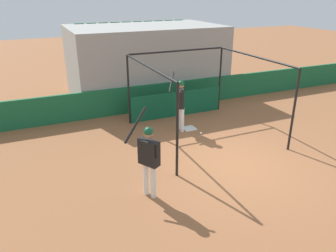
{
  "coord_description": "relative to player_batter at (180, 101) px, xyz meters",
  "views": [
    {
      "loc": [
        -5.0,
        -6.62,
        4.49
      ],
      "look_at": [
        -1.57,
        1.15,
        0.97
      ],
      "focal_mm": 35.0,
      "sensor_mm": 36.0,
      "label": 1
    }
  ],
  "objects": [
    {
      "name": "home_plate",
      "position": [
        0.35,
        -0.01,
        -1.06
      ],
      "size": [
        0.44,
        0.44,
        0.02
      ],
      "color": "white",
      "rests_on": "ground"
    },
    {
      "name": "outfield_wall",
      "position": [
        0.39,
        2.38,
        -0.54
      ],
      "size": [
        24.0,
        0.12,
        1.05
      ],
      "color": "#196038",
      "rests_on": "ground"
    },
    {
      "name": "baseball",
      "position": [
        0.49,
        -0.61,
        -1.03
      ],
      "size": [
        0.07,
        0.07,
        0.07
      ],
      "color": "white",
      "rests_on": "ground"
    },
    {
      "name": "ground_plane",
      "position": [
        0.39,
        -2.79,
        -1.07
      ],
      "size": [
        60.0,
        60.0,
        0.0
      ],
      "primitive_type": "plane",
      "color": "#935B38"
    },
    {
      "name": "batting_cage",
      "position": [
        0.49,
        0.51,
        0.06
      ],
      "size": [
        3.83,
        4.07,
        2.52
      ],
      "color": "black",
      "rests_on": "ground"
    },
    {
      "name": "player_waiting",
      "position": [
        -2.37,
        -3.25,
        -0.0
      ],
      "size": [
        0.7,
        0.69,
        2.1
      ],
      "rotation": [
        0.0,
        0.0,
        2.09
      ],
      "color": "white",
      "rests_on": "ground"
    },
    {
      "name": "bleacher_section",
      "position": [
        0.39,
        4.44,
        0.49
      ],
      "size": [
        6.5,
        4.0,
        3.13
      ],
      "color": "#9E9E99",
      "rests_on": "ground"
    },
    {
      "name": "player_batter",
      "position": [
        0.0,
        0.0,
        0.0
      ],
      "size": [
        0.61,
        0.96,
        1.93
      ],
      "rotation": [
        0.0,
        0.0,
        1.13
      ],
      "color": "white",
      "rests_on": "ground"
    }
  ]
}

